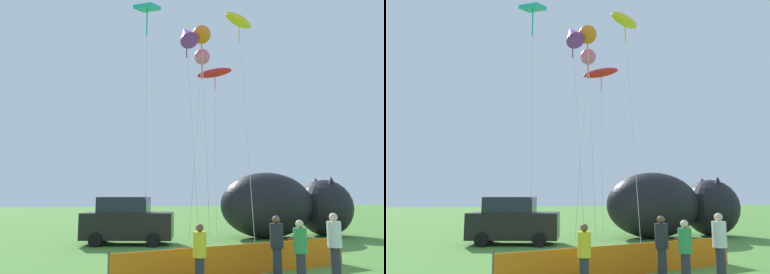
# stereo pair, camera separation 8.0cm
# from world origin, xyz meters

# --- Properties ---
(ground_plane) EXTENTS (120.00, 120.00, 0.00)m
(ground_plane) POSITION_xyz_m (0.00, 0.00, 0.00)
(ground_plane) COLOR #548C38
(parked_car) EXTENTS (4.62, 2.85, 2.26)m
(parked_car) POSITION_xyz_m (-3.61, 3.94, 1.10)
(parked_car) COLOR black
(parked_car) RESTS_ON ground
(folding_chair) EXTENTS (0.76, 0.76, 0.96)m
(folding_chair) POSITION_xyz_m (3.55, 0.44, 0.56)
(folding_chair) COLOR maroon
(folding_chair) RESTS_ON ground
(inflatable_cat) EXTENTS (8.17, 3.92, 3.59)m
(inflatable_cat) POSITION_xyz_m (5.23, 4.90, 1.66)
(inflatable_cat) COLOR black
(inflatable_cat) RESTS_ON ground
(safety_fence) EXTENTS (8.00, 1.97, 1.00)m
(safety_fence) POSITION_xyz_m (-0.65, -3.83, 0.45)
(safety_fence) COLOR orange
(safety_fence) RESTS_ON ground
(spectator_in_green_shirt) EXTENTS (0.37, 0.37, 1.69)m
(spectator_in_green_shirt) POSITION_xyz_m (0.47, -5.22, 0.92)
(spectator_in_green_shirt) COLOR #2D2D38
(spectator_in_green_shirt) RESTS_ON ground
(spectator_in_yellow_shirt) EXTENTS (0.40, 0.40, 1.85)m
(spectator_in_yellow_shirt) POSITION_xyz_m (1.73, -4.92, 1.01)
(spectator_in_yellow_shirt) COLOR #2D2D38
(spectator_in_yellow_shirt) RESTS_ON ground
(spectator_in_black_shirt) EXTENTS (0.35, 0.35, 1.63)m
(spectator_in_black_shirt) POSITION_xyz_m (-2.32, -5.03, 0.89)
(spectator_in_black_shirt) COLOR #2D2D38
(spectator_in_black_shirt) RESTS_ON ground
(spectator_in_blue_shirt) EXTENTS (0.39, 0.39, 1.77)m
(spectator_in_blue_shirt) POSITION_xyz_m (0.14, -4.45, 0.97)
(spectator_in_blue_shirt) COLOR #2D2D38
(spectator_in_blue_shirt) RESTS_ON ground
(kite_orange_flower) EXTENTS (1.30, 1.88, 11.49)m
(kite_orange_flower) POSITION_xyz_m (0.13, 3.86, 10.95)
(kite_orange_flower) COLOR silver
(kite_orange_flower) RESTS_ON ground
(kite_teal_diamond) EXTENTS (1.27, 3.44, 10.74)m
(kite_teal_diamond) POSITION_xyz_m (-3.19, 0.73, 10.26)
(kite_teal_diamond) COLOR silver
(kite_teal_diamond) RESTS_ON ground
(kite_purple_delta) EXTENTS (1.32, 1.71, 11.72)m
(kite_purple_delta) POSITION_xyz_m (-0.69, 3.93, 10.90)
(kite_purple_delta) COLOR silver
(kite_purple_delta) RESTS_ON ground
(kite_pink_octopus) EXTENTS (1.12, 0.89, 10.48)m
(kite_pink_octopus) POSITION_xyz_m (0.36, 4.66, 9.99)
(kite_pink_octopus) COLOR silver
(kite_pink_octopus) RESTS_ON ground
(kite_yellow_hero) EXTENTS (2.58, 2.57, 12.46)m
(kite_yellow_hero) POSITION_xyz_m (2.22, 3.64, 11.89)
(kite_yellow_hero) COLOR silver
(kite_yellow_hero) RESTS_ON ground
(kite_red_lizard) EXTENTS (3.02, 1.82, 11.70)m
(kite_red_lizard) POSITION_xyz_m (2.66, 9.73, 10.89)
(kite_red_lizard) COLOR silver
(kite_red_lizard) RESTS_ON ground
(horizon_tree_west) EXTENTS (2.29, 2.29, 5.47)m
(horizon_tree_west) POSITION_xyz_m (18.12, 33.66, 3.36)
(horizon_tree_west) COLOR brown
(horizon_tree_west) RESTS_ON ground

